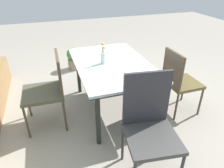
% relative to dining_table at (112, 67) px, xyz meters
% --- Properties ---
extents(ground_plane, '(12.00, 12.00, 0.00)m').
position_rel_dining_table_xyz_m(ground_plane, '(0.03, 0.04, -0.65)').
color(ground_plane, gray).
extents(dining_table, '(1.42, 0.93, 0.72)m').
position_rel_dining_table_xyz_m(dining_table, '(0.00, 0.00, 0.00)').
color(dining_table, silver).
rests_on(dining_table, ground).
extents(chair_far_side, '(0.49, 0.49, 0.93)m').
position_rel_dining_table_xyz_m(chair_far_side, '(-0.05, 0.82, -0.12)').
color(chair_far_side, '#474631').
rests_on(chair_far_side, ground).
extents(chair_near_left, '(0.43, 0.43, 0.90)m').
position_rel_dining_table_xyz_m(chair_near_left, '(-0.32, -0.83, -0.15)').
color(chair_near_left, brown).
rests_on(chair_near_left, ground).
extents(chair_end_left, '(0.52, 0.52, 1.02)m').
position_rel_dining_table_xyz_m(chair_end_left, '(-1.06, -0.01, -0.09)').
color(chair_end_left, '#3B3B39').
rests_on(chair_end_left, ground).
extents(flower_vase, '(0.07, 0.06, 0.28)m').
position_rel_dining_table_xyz_m(flower_vase, '(0.01, 0.11, 0.17)').
color(flower_vase, silver).
rests_on(flower_vase, dining_table).
extents(potted_plant, '(0.26, 0.26, 0.44)m').
position_rel_dining_table_xyz_m(potted_plant, '(1.53, 0.30, -0.42)').
color(potted_plant, gray).
rests_on(potted_plant, ground).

